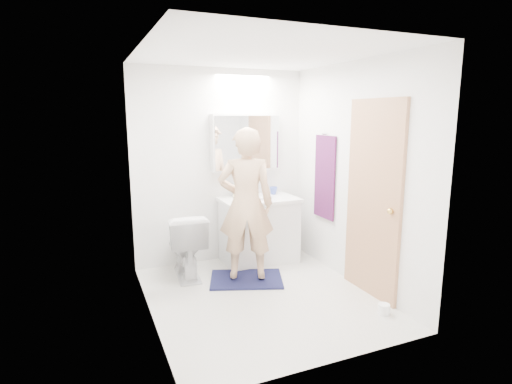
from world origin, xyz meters
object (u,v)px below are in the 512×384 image
medicine_cabinet (245,142)px  toothbrush_cup (273,191)px  soap_bottle_b (239,190)px  toilet_paper_roll (384,309)px  soap_bottle_a (236,189)px  vanity_cabinet (259,231)px  toilet (186,244)px  person (246,204)px

medicine_cabinet → toothbrush_cup: 0.73m
soap_bottle_b → toilet_paper_roll: bearing=-70.1°
soap_bottle_a → toothbrush_cup: 0.53m
vanity_cabinet → medicine_cabinet: bearing=114.8°
toilet → soap_bottle_b: (0.77, 0.30, 0.53)m
vanity_cabinet → toilet_paper_roll: size_ratio=8.18×
toothbrush_cup → toilet: bearing=-167.5°
vanity_cabinet → soap_bottle_b: 0.58m
person → soap_bottle_a: (0.13, 0.66, 0.05)m
vanity_cabinet → soap_bottle_b: bearing=137.1°
vanity_cabinet → toilet_paper_roll: 1.86m
soap_bottle_b → person: bearing=-105.0°
medicine_cabinet → toilet_paper_roll: medicine_cabinet is taller
toilet → toothbrush_cup: 1.36m
person → toilet_paper_roll: bearing=145.8°
toilet_paper_roll → toilet: bearing=131.9°
vanity_cabinet → soap_bottle_a: soap_bottle_a is taller
toilet → toothbrush_cup: size_ratio=7.31×
medicine_cabinet → toilet: medicine_cabinet is taller
medicine_cabinet → vanity_cabinet: bearing=-65.2°
toilet_paper_roll → medicine_cabinet: bearing=107.1°
vanity_cabinet → toilet: bearing=-173.2°
medicine_cabinet → person: medicine_cabinet is taller
person → vanity_cabinet: bearing=-106.2°
person → soap_bottle_b: bearing=-84.8°
soap_bottle_a → soap_bottle_b: size_ratio=1.31×
medicine_cabinet → toilet_paper_roll: (0.61, -1.97, -1.45)m
vanity_cabinet → medicine_cabinet: medicine_cabinet is taller
soap_bottle_b → toilet: bearing=-159.1°
vanity_cabinet → soap_bottle_a: (-0.25, 0.15, 0.54)m
toilet → soap_bottle_a: 0.94m
vanity_cabinet → person: person is taller
toilet_paper_roll → soap_bottle_b: bearing=109.9°
toilet → person: 0.87m
medicine_cabinet → person: 0.99m
vanity_cabinet → soap_bottle_b: (-0.19, 0.18, 0.51)m
medicine_cabinet → toilet: (-0.87, -0.33, -1.12)m
medicine_cabinet → soap_bottle_b: medicine_cabinet is taller
medicine_cabinet → soap_bottle_a: (-0.15, -0.06, -0.57)m
toilet → vanity_cabinet: bearing=-168.1°
person → toothbrush_cup: (0.65, 0.67, -0.01)m
toilet → soap_bottle_a: soap_bottle_a is taller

